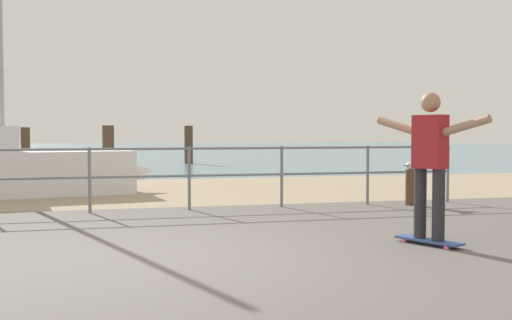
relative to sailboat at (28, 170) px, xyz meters
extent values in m
cube|color=#605B56|center=(2.07, -7.64, -0.52)|extent=(24.00, 10.00, 0.04)
cube|color=tan|center=(2.07, 0.36, -0.52)|extent=(24.00, 6.00, 0.04)
cube|color=slate|center=(2.07, 28.36, -0.52)|extent=(72.00, 50.00, 0.04)
cylinder|color=slate|center=(1.28, -3.04, 0.00)|extent=(0.05, 0.05, 1.05)
cylinder|color=slate|center=(2.84, -3.04, 0.00)|extent=(0.05, 0.05, 1.05)
cylinder|color=slate|center=(4.41, -3.04, 0.00)|extent=(0.05, 0.05, 1.05)
cylinder|color=slate|center=(5.97, -3.04, 0.00)|extent=(0.05, 0.05, 1.05)
cylinder|color=slate|center=(7.53, -3.04, 0.00)|extent=(0.05, 0.05, 1.05)
cylinder|color=slate|center=(1.28, -3.04, 0.50)|extent=(12.51, 0.04, 0.04)
cylinder|color=slate|center=(1.28, -3.04, 0.05)|extent=(12.51, 0.04, 0.04)
cube|color=silver|center=(-0.16, -0.03, -0.07)|extent=(4.57, 2.11, 0.90)
cone|color=silver|center=(2.01, 0.34, -0.07)|extent=(1.21, 0.94, 0.77)
cylinder|color=#9EA0A5|center=(-0.45, -0.08, 2.65)|extent=(0.10, 0.10, 4.54)
cube|color=#334C8C|center=(5.07, -6.72, -0.45)|extent=(0.53, 0.81, 0.02)
cylinder|color=#E5598C|center=(4.87, -6.50, -0.49)|extent=(0.05, 0.07, 0.06)
cylinder|color=#E5598C|center=(5.02, -6.43, -0.49)|extent=(0.05, 0.07, 0.06)
cylinder|color=#E5598C|center=(5.12, -7.01, -0.49)|extent=(0.05, 0.07, 0.06)
cylinder|color=#E5598C|center=(5.26, -6.94, -0.49)|extent=(0.05, 0.07, 0.06)
cylinder|color=#26262B|center=(5.02, -6.61, -0.04)|extent=(0.14, 0.14, 0.80)
cylinder|color=#26262B|center=(5.12, -6.83, -0.04)|extent=(0.14, 0.14, 0.80)
cube|color=maroon|center=(5.07, -6.72, 0.66)|extent=(0.34, 0.41, 0.60)
sphere|color=#9E755B|center=(5.07, -6.72, 1.10)|extent=(0.22, 0.22, 0.22)
cylinder|color=#9E755B|center=(4.87, -6.32, 0.84)|extent=(0.33, 0.54, 0.23)
cylinder|color=#9E755B|center=(5.27, -7.12, 0.84)|extent=(0.33, 0.54, 0.23)
cylinder|color=#513826|center=(6.66, -3.30, -0.21)|extent=(0.18, 0.18, 0.64)
ellipsoid|color=white|center=(6.66, -3.30, 0.18)|extent=(0.34, 0.31, 0.14)
sphere|color=white|center=(6.81, -3.18, 0.24)|extent=(0.09, 0.09, 0.09)
cone|color=gold|center=(6.85, -3.15, 0.24)|extent=(0.05, 0.05, 0.02)
cube|color=slate|center=(6.53, -3.39, 0.19)|extent=(0.14, 0.14, 0.02)
cylinder|color=#513826|center=(-1.53, 12.09, 0.20)|extent=(0.34, 0.34, 1.45)
cylinder|color=#513826|center=(1.58, 5.90, 0.21)|extent=(0.34, 0.34, 1.47)
cylinder|color=#513826|center=(4.69, 11.20, 0.23)|extent=(0.34, 0.34, 1.52)
camera|label=1|loc=(1.56, -12.88, 0.78)|focal=42.73mm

